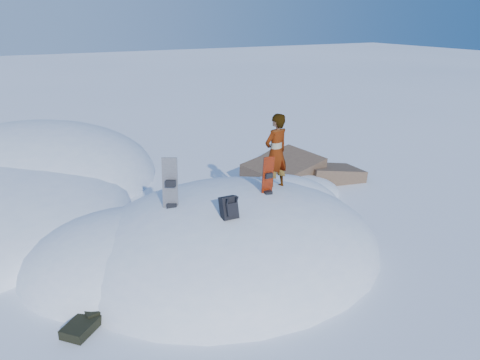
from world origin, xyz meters
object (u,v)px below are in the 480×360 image
snowboard_red (267,186)px  backpack (229,208)px  snowboard_dark (171,197)px  person (276,152)px

snowboard_red → backpack: snowboard_red is taller
snowboard_dark → backpack: 1.34m
snowboard_dark → snowboard_red: bearing=17.4°
person → snowboard_dark: bearing=-13.9°
snowboard_dark → backpack: snowboard_dark is taller
backpack → person: size_ratio=0.30×
snowboard_dark → backpack: size_ratio=3.22×
snowboard_dark → person: size_ratio=0.96×
snowboard_dark → person: (2.50, -0.02, 0.62)m
backpack → snowboard_red: bearing=28.6°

